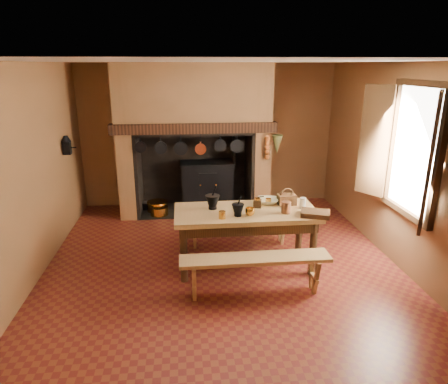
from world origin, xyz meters
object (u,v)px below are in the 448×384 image
object	(u,v)px
mixing_bowl	(267,201)
bench_front	(255,266)
work_table	(246,220)
wicker_basket	(287,199)
coffee_grinder	(257,203)
iron_range	(208,184)

from	to	relation	value
mixing_bowl	bench_front	bearing A→B (deg)	-109.32
work_table	bench_front	distance (m)	0.81
bench_front	mixing_bowl	size ratio (longest dim) A/B	6.03
work_table	wicker_basket	size ratio (longest dim) A/B	7.52
coffee_grinder	mixing_bowl	bearing A→B (deg)	52.76
iron_range	mixing_bowl	world-z (taller)	iron_range
coffee_grinder	bench_front	bearing A→B (deg)	-87.43
wicker_basket	work_table	bearing A→B (deg)	-164.60
work_table	mixing_bowl	size ratio (longest dim) A/B	6.37
mixing_bowl	work_table	bearing A→B (deg)	-144.34
work_table	coffee_grinder	xyz separation A→B (m)	(0.18, 0.11, 0.20)
work_table	coffee_grinder	world-z (taller)	coffee_grinder
coffee_grinder	mixing_bowl	xyz separation A→B (m)	(0.17, 0.14, -0.03)
mixing_bowl	coffee_grinder	bearing A→B (deg)	-141.45
iron_range	bench_front	size ratio (longest dim) A/B	0.86
iron_range	mixing_bowl	distance (m)	2.44
mixing_bowl	wicker_basket	bearing A→B (deg)	-11.35
iron_range	wicker_basket	bearing A→B (deg)	-67.31
iron_range	wicker_basket	distance (m)	2.59
mixing_bowl	wicker_basket	xyz separation A→B (m)	(0.27, -0.05, 0.04)
iron_range	work_table	xyz separation A→B (m)	(0.37, -2.55, 0.23)
bench_front	coffee_grinder	xyz separation A→B (m)	(0.18, 0.86, 0.52)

